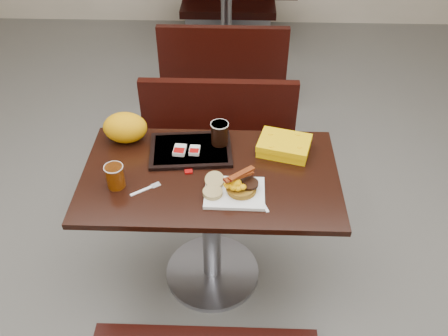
{
  "coord_description": "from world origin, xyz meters",
  "views": [
    {
      "loc": [
        0.12,
        -1.71,
        2.22
      ],
      "look_at": [
        0.07,
        -0.04,
        0.82
      ],
      "focal_mm": 38.72,
      "sensor_mm": 36.0,
      "label": 1
    }
  ],
  "objects_px": {
    "table_near": "(212,228)",
    "table_far": "(226,22)",
    "hashbrown_sleeve_left": "(180,150)",
    "paper_bag": "(125,128)",
    "tray": "(191,150)",
    "fork": "(141,191)",
    "coffee_cup_far": "(220,133)",
    "bench_far_s": "(224,59)",
    "clamshell": "(284,146)",
    "coffee_cup_near": "(115,176)",
    "knife": "(260,199)",
    "platter": "(235,193)",
    "bench_near_n": "(217,148)",
    "hashbrown_sleeve_right": "(195,150)",
    "pancake_stack": "(242,188)"
  },
  "relations": [
    {
      "from": "coffee_cup_near",
      "to": "paper_bag",
      "type": "distance_m",
      "value": 0.35
    },
    {
      "from": "table_far",
      "to": "fork",
      "type": "distance_m",
      "value": 2.78
    },
    {
      "from": "knife",
      "to": "coffee_cup_near",
      "type": "bearing_deg",
      "value": -116.39
    },
    {
      "from": "pancake_stack",
      "to": "table_far",
      "type": "bearing_deg",
      "value": 93.08
    },
    {
      "from": "platter",
      "to": "bench_near_n",
      "type": "bearing_deg",
      "value": 98.68
    },
    {
      "from": "table_near",
      "to": "tray",
      "type": "distance_m",
      "value": 0.43
    },
    {
      "from": "pancake_stack",
      "to": "hashbrown_sleeve_left",
      "type": "bearing_deg",
      "value": 138.8
    },
    {
      "from": "fork",
      "to": "coffee_cup_far",
      "type": "height_order",
      "value": "coffee_cup_far"
    },
    {
      "from": "table_far",
      "to": "clamshell",
      "type": "height_order",
      "value": "clamshell"
    },
    {
      "from": "coffee_cup_near",
      "to": "bench_near_n",
      "type": "bearing_deg",
      "value": 62.42
    },
    {
      "from": "table_near",
      "to": "table_far",
      "type": "relative_size",
      "value": 1.0
    },
    {
      "from": "knife",
      "to": "clamshell",
      "type": "distance_m",
      "value": 0.37
    },
    {
      "from": "table_far",
      "to": "paper_bag",
      "type": "bearing_deg",
      "value": -100.53
    },
    {
      "from": "tray",
      "to": "paper_bag",
      "type": "bearing_deg",
      "value": 160.25
    },
    {
      "from": "clamshell",
      "to": "paper_bag",
      "type": "xyz_separation_m",
      "value": [
        -0.79,
        0.07,
        0.04
      ]
    },
    {
      "from": "fork",
      "to": "paper_bag",
      "type": "distance_m",
      "value": 0.41
    },
    {
      "from": "fork",
      "to": "tray",
      "type": "bearing_deg",
      "value": 21.26
    },
    {
      "from": "tray",
      "to": "coffee_cup_far",
      "type": "xyz_separation_m",
      "value": [
        0.14,
        0.05,
        0.07
      ]
    },
    {
      "from": "hashbrown_sleeve_left",
      "to": "paper_bag",
      "type": "relative_size",
      "value": 0.35
    },
    {
      "from": "table_near",
      "to": "clamshell",
      "type": "relative_size",
      "value": 4.89
    },
    {
      "from": "platter",
      "to": "pancake_stack",
      "type": "distance_m",
      "value": 0.04
    },
    {
      "from": "bench_far_s",
      "to": "clamshell",
      "type": "relative_size",
      "value": 4.07
    },
    {
      "from": "table_near",
      "to": "hashbrown_sleeve_right",
      "type": "relative_size",
      "value": 17.85
    },
    {
      "from": "table_near",
      "to": "platter",
      "type": "distance_m",
      "value": 0.42
    },
    {
      "from": "table_near",
      "to": "paper_bag",
      "type": "relative_size",
      "value": 5.44
    },
    {
      "from": "bench_near_n",
      "to": "clamshell",
      "type": "bearing_deg",
      "value": -55.75
    },
    {
      "from": "fork",
      "to": "paper_bag",
      "type": "bearing_deg",
      "value": 74.36
    },
    {
      "from": "pancake_stack",
      "to": "tray",
      "type": "relative_size",
      "value": 0.33
    },
    {
      "from": "knife",
      "to": "coffee_cup_far",
      "type": "xyz_separation_m",
      "value": [
        -0.19,
        0.38,
        0.07
      ]
    },
    {
      "from": "hashbrown_sleeve_left",
      "to": "bench_far_s",
      "type": "bearing_deg",
      "value": 90.17
    },
    {
      "from": "fork",
      "to": "table_near",
      "type": "bearing_deg",
      "value": -11.09
    },
    {
      "from": "platter",
      "to": "paper_bag",
      "type": "height_order",
      "value": "paper_bag"
    },
    {
      "from": "table_far",
      "to": "pancake_stack",
      "type": "distance_m",
      "value": 2.76
    },
    {
      "from": "coffee_cup_near",
      "to": "tray",
      "type": "bearing_deg",
      "value": 40.05
    },
    {
      "from": "platter",
      "to": "knife",
      "type": "relative_size",
      "value": 1.54
    },
    {
      "from": "coffee_cup_near",
      "to": "hashbrown_sleeve_left",
      "type": "height_order",
      "value": "coffee_cup_near"
    },
    {
      "from": "bench_near_n",
      "to": "coffee_cup_near",
      "type": "xyz_separation_m",
      "value": [
        -0.42,
        -0.8,
        0.45
      ]
    },
    {
      "from": "platter",
      "to": "knife",
      "type": "bearing_deg",
      "value": -13.61
    },
    {
      "from": "coffee_cup_near",
      "to": "knife",
      "type": "distance_m",
      "value": 0.65
    },
    {
      "from": "bench_near_n",
      "to": "table_far",
      "type": "bearing_deg",
      "value": 90.0
    },
    {
      "from": "table_near",
      "to": "coffee_cup_far",
      "type": "height_order",
      "value": "coffee_cup_far"
    },
    {
      "from": "fork",
      "to": "platter",
      "type": "bearing_deg",
      "value": -35.7
    },
    {
      "from": "knife",
      "to": "platter",
      "type": "bearing_deg",
      "value": -124.95
    },
    {
      "from": "bench_far_s",
      "to": "pancake_stack",
      "type": "xyz_separation_m",
      "value": [
        0.15,
        -2.03,
        0.42
      ]
    },
    {
      "from": "paper_bag",
      "to": "knife",
      "type": "bearing_deg",
      "value": -31.9
    },
    {
      "from": "pancake_stack",
      "to": "hashbrown_sleeve_left",
      "type": "relative_size",
      "value": 1.71
    },
    {
      "from": "table_far",
      "to": "paper_bag",
      "type": "relative_size",
      "value": 5.44
    },
    {
      "from": "coffee_cup_near",
      "to": "bench_far_s",
      "type": "bearing_deg",
      "value": 78.18
    },
    {
      "from": "table_far",
      "to": "hashbrown_sleeve_left",
      "type": "height_order",
      "value": "hashbrown_sleeve_left"
    },
    {
      "from": "table_far",
      "to": "knife",
      "type": "bearing_deg",
      "value": -85.25
    }
  ]
}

